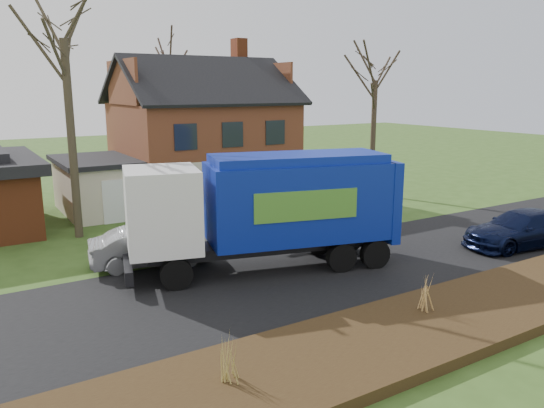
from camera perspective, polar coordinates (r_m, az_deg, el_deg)
ground at (r=18.94m, az=4.96°, el=-7.30°), size 120.00×120.00×0.00m
road at (r=18.94m, az=4.96°, el=-7.27°), size 80.00×7.00×0.02m
mulch_verge at (r=15.29m, az=17.14°, el=-12.20°), size 80.00×3.50×0.30m
main_house at (r=30.80m, az=-8.30°, el=7.91°), size 12.95×8.95×9.26m
garbage_truck at (r=18.60m, az=-0.15°, el=-0.03°), size 9.92×4.86×4.11m
silver_sedan at (r=19.84m, az=-12.83°, el=-4.46°), size 4.59×2.30×1.45m
navy_wagon at (r=23.91m, az=25.26°, el=-2.44°), size 5.36×2.89×1.47m
tree_front_west at (r=24.06m, az=-21.77°, el=19.13°), size 3.90×3.90×11.58m
tree_front_east at (r=32.38m, az=11.14°, el=14.87°), size 3.50×3.50×9.71m
tree_back at (r=37.43m, az=-10.99°, el=17.19°), size 3.65×3.65×11.56m
grass_clump_west at (r=11.67m, az=-4.41°, el=-16.19°), size 0.37×0.31×0.99m
grass_clump_mid at (r=15.48m, az=16.16°, el=-9.06°), size 0.39×0.32×1.08m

